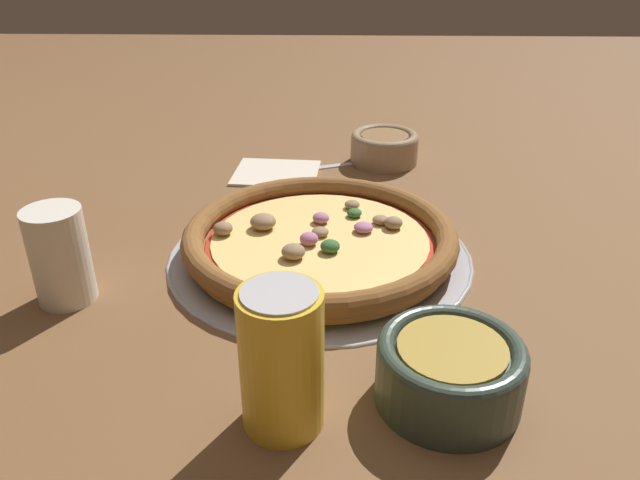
{
  "coord_description": "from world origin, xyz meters",
  "views": [
    {
      "loc": [
        0.65,
        0.02,
        0.37
      ],
      "look_at": [
        0.0,
        0.0,
        0.02
      ],
      "focal_mm": 35.0,
      "sensor_mm": 36.0,
      "label": 1
    }
  ],
  "objects_px": {
    "bowl_far": "(384,146)",
    "beverage_can": "(282,360)",
    "napkin": "(276,172)",
    "pizza": "(320,238)",
    "bowl_near": "(450,369)",
    "fork": "(306,169)",
    "drinking_cup": "(60,256)",
    "pizza_tray": "(320,254)"
  },
  "relations": [
    {
      "from": "bowl_far",
      "to": "bowl_near",
      "type": "bearing_deg",
      "value": 1.7
    },
    {
      "from": "pizza_tray",
      "to": "pizza",
      "type": "bearing_deg",
      "value": -136.09
    },
    {
      "from": "bowl_near",
      "to": "fork",
      "type": "relative_size",
      "value": 0.74
    },
    {
      "from": "bowl_near",
      "to": "drinking_cup",
      "type": "xyz_separation_m",
      "value": [
        -0.15,
        -0.38,
        0.02
      ]
    },
    {
      "from": "bowl_far",
      "to": "napkin",
      "type": "relative_size",
      "value": 0.79
    },
    {
      "from": "bowl_near",
      "to": "fork",
      "type": "distance_m",
      "value": 0.55
    },
    {
      "from": "pizza",
      "to": "napkin",
      "type": "height_order",
      "value": "pizza"
    },
    {
      "from": "pizza",
      "to": "bowl_far",
      "type": "bearing_deg",
      "value": 163.06
    },
    {
      "from": "napkin",
      "to": "pizza",
      "type": "bearing_deg",
      "value": 16.03
    },
    {
      "from": "bowl_far",
      "to": "beverage_can",
      "type": "bearing_deg",
      "value": -11.42
    },
    {
      "from": "bowl_near",
      "to": "napkin",
      "type": "xyz_separation_m",
      "value": [
        -0.51,
        -0.19,
        -0.03
      ]
    },
    {
      "from": "pizza",
      "to": "bowl_near",
      "type": "distance_m",
      "value": 0.27
    },
    {
      "from": "pizza_tray",
      "to": "pizza",
      "type": "xyz_separation_m",
      "value": [
        -0.0,
        -0.0,
        0.02
      ]
    },
    {
      "from": "drinking_cup",
      "to": "bowl_far",
      "type": "bearing_deg",
      "value": 138.98
    },
    {
      "from": "pizza_tray",
      "to": "pizza",
      "type": "distance_m",
      "value": 0.02
    },
    {
      "from": "fork",
      "to": "beverage_can",
      "type": "height_order",
      "value": "beverage_can"
    },
    {
      "from": "beverage_can",
      "to": "pizza",
      "type": "bearing_deg",
      "value": 175.31
    },
    {
      "from": "napkin",
      "to": "bowl_far",
      "type": "bearing_deg",
      "value": 108.4
    },
    {
      "from": "drinking_cup",
      "to": "beverage_can",
      "type": "distance_m",
      "value": 0.3
    },
    {
      "from": "pizza",
      "to": "drinking_cup",
      "type": "relative_size",
      "value": 3.12
    },
    {
      "from": "pizza",
      "to": "fork",
      "type": "bearing_deg",
      "value": -173.9
    },
    {
      "from": "napkin",
      "to": "fork",
      "type": "height_order",
      "value": "napkin"
    },
    {
      "from": "pizza_tray",
      "to": "bowl_far",
      "type": "distance_m",
      "value": 0.33
    },
    {
      "from": "drinking_cup",
      "to": "fork",
      "type": "distance_m",
      "value": 0.45
    },
    {
      "from": "drinking_cup",
      "to": "napkin",
      "type": "bearing_deg",
      "value": 152.07
    },
    {
      "from": "bowl_near",
      "to": "fork",
      "type": "bearing_deg",
      "value": -164.68
    },
    {
      "from": "bowl_near",
      "to": "napkin",
      "type": "distance_m",
      "value": 0.54
    },
    {
      "from": "pizza_tray",
      "to": "beverage_can",
      "type": "bearing_deg",
      "value": -4.74
    },
    {
      "from": "pizza",
      "to": "napkin",
      "type": "distance_m",
      "value": 0.27
    },
    {
      "from": "pizza_tray",
      "to": "bowl_near",
      "type": "relative_size",
      "value": 2.95
    },
    {
      "from": "bowl_near",
      "to": "fork",
      "type": "height_order",
      "value": "bowl_near"
    },
    {
      "from": "pizza_tray",
      "to": "bowl_far",
      "type": "xyz_separation_m",
      "value": [
        -0.32,
        0.1,
        0.02
      ]
    },
    {
      "from": "pizza_tray",
      "to": "drinking_cup",
      "type": "bearing_deg",
      "value": -69.7
    },
    {
      "from": "pizza_tray",
      "to": "bowl_near",
      "type": "xyz_separation_m",
      "value": [
        0.24,
        0.11,
        0.03
      ]
    },
    {
      "from": "pizza_tray",
      "to": "napkin",
      "type": "relative_size",
      "value": 2.63
    },
    {
      "from": "napkin",
      "to": "bowl_near",
      "type": "bearing_deg",
      "value": 20.47
    },
    {
      "from": "pizza_tray",
      "to": "fork",
      "type": "height_order",
      "value": "pizza_tray"
    },
    {
      "from": "pizza_tray",
      "to": "fork",
      "type": "bearing_deg",
      "value": -173.86
    },
    {
      "from": "drinking_cup",
      "to": "fork",
      "type": "height_order",
      "value": "drinking_cup"
    },
    {
      "from": "bowl_near",
      "to": "napkin",
      "type": "relative_size",
      "value": 0.89
    },
    {
      "from": "bowl_near",
      "to": "beverage_can",
      "type": "xyz_separation_m",
      "value": [
        0.03,
        -0.14,
        0.03
      ]
    },
    {
      "from": "fork",
      "to": "beverage_can",
      "type": "distance_m",
      "value": 0.56
    }
  ]
}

